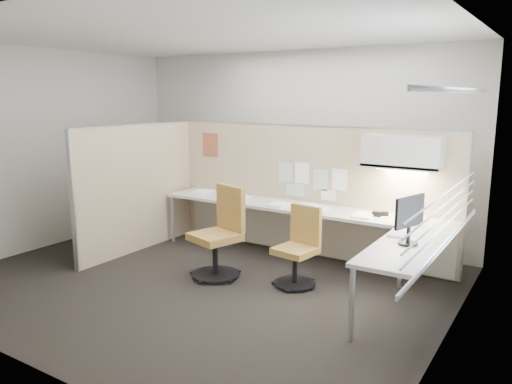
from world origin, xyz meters
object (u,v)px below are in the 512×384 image
Objects in this scene: chair_right at (299,249)px; phone at (410,218)px; chair_left at (220,236)px; monitor at (409,217)px; desk at (315,221)px.

phone is (1.05, 0.69, 0.36)m from chair_right.
monitor is (2.20, 0.10, 0.50)m from chair_left.
phone is (-0.22, 0.85, -0.23)m from monitor.
desk is 16.59× the size of phone.
desk is 4.45× the size of chair_right.
chair_right is 1.41m from monitor.
desk is at bearing 106.82° from chair_right.
chair_right is (0.09, -0.63, -0.18)m from desk.
desk is at bearing 76.68° from monitor.
phone is at bearing 2.86° from desk.
chair_right is 1.31m from phone.
monitor is 1.99× the size of phone.
phone is (1.15, 0.06, 0.18)m from desk.
desk is 1.63m from monitor.
chair_left is 2.25× the size of monitor.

